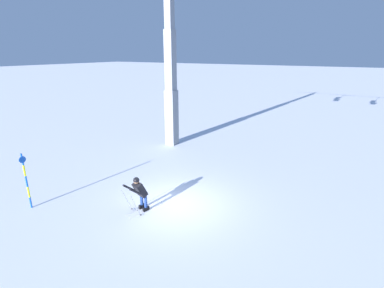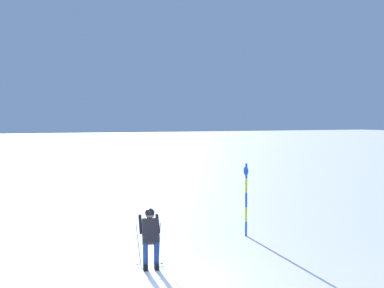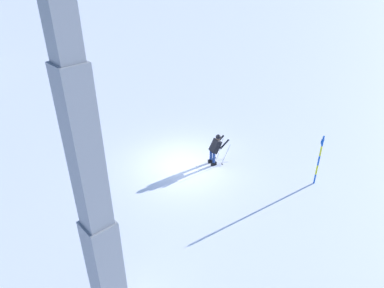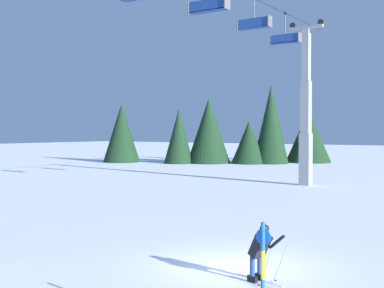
% 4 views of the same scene
% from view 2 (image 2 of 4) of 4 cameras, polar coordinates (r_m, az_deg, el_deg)
% --- Properties ---
extents(ground_plane, '(260.00, 260.00, 0.00)m').
position_cam_2_polar(ground_plane, '(12.32, -7.05, -15.67)').
color(ground_plane, white).
extents(skier_carving_main, '(0.93, 1.68, 1.69)m').
position_cam_2_polar(skier_carving_main, '(13.52, -4.68, -9.99)').
color(skier_carving_main, white).
rests_on(skier_carving_main, ground_plane).
extents(trail_marker_pole, '(0.07, 0.28, 2.42)m').
position_cam_2_polar(trail_marker_pole, '(17.12, 6.07, -5.94)').
color(trail_marker_pole, blue).
rests_on(trail_marker_pole, ground_plane).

